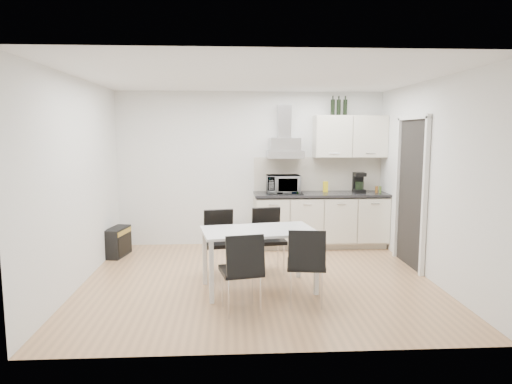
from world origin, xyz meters
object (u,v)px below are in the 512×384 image
chair_far_right (269,241)px  chair_near_left (241,272)px  chair_far_left (221,244)px  kitchenette (322,198)px  floor_speaker (238,237)px  guitar_amp (118,242)px  dining_table (259,236)px  chair_near_right (306,266)px

chair_far_right → chair_near_left: size_ratio=1.00×
chair_far_left → kitchenette: bearing=-148.0°
chair_far_right → floor_speaker: (-0.41, 1.58, -0.29)m
kitchenette → floor_speaker: size_ratio=8.61×
kitchenette → guitar_amp: size_ratio=4.40×
kitchenette → guitar_amp: (-3.30, -0.43, -0.60)m
chair_far_left → dining_table: bearing=120.3°
dining_table → chair_near_right: 0.74m
chair_near_right → floor_speaker: chair_near_right is taller
chair_near_left → floor_speaker: chair_near_left is taller
chair_near_right → chair_far_right: bearing=112.7°
kitchenette → chair_far_left: 2.30m
floor_speaker → chair_far_left: bearing=-108.7°
chair_near_right → kitchenette: bearing=82.5°
chair_far_right → kitchenette: bearing=-133.7°
dining_table → floor_speaker: bearing=86.0°
chair_far_left → chair_near_right: (0.97, -1.05, 0.00)m
kitchenette → chair_far_right: 1.78m
chair_near_left → floor_speaker: (0.01, 2.93, -0.29)m
chair_far_right → chair_near_right: size_ratio=1.00×
guitar_amp → floor_speaker: size_ratio=1.96×
chair_far_left → chair_far_right: same height
kitchenette → chair_far_left: bearing=-137.4°
chair_near_right → chair_far_left: bearing=140.4°
chair_far_left → chair_near_left: (0.24, -1.23, 0.00)m
dining_table → chair_far_right: 0.73m
kitchenette → chair_near_right: 2.70m
chair_far_right → chair_near_left: same height
chair_far_right → chair_near_left: 1.42m
guitar_amp → floor_speaker: guitar_amp is taller
guitar_amp → floor_speaker: bearing=28.5°
guitar_amp → floor_speaker: 1.98m
floor_speaker → chair_far_right: bearing=-85.9°
chair_far_left → chair_near_left: 1.25m
kitchenette → guitar_amp: 3.38m
kitchenette → chair_far_left: (-1.67, -1.54, -0.39)m
kitchenette → guitar_amp: bearing=-172.5°
chair_near_right → guitar_amp: size_ratio=1.54×
kitchenette → guitar_amp: kitchenette is taller
dining_table → guitar_amp: bearing=132.3°
chair_far_left → chair_far_right: 0.67m
kitchenette → chair_far_right: (-1.01, -1.41, -0.39)m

